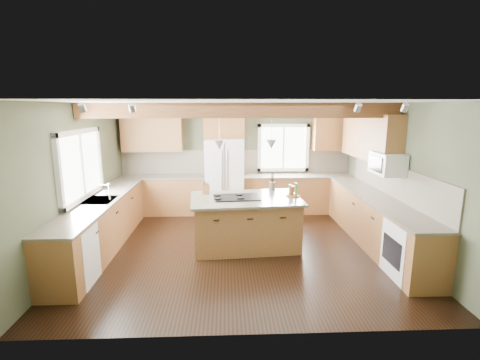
{
  "coord_description": "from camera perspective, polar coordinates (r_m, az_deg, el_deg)",
  "views": [
    {
      "loc": [
        -0.26,
        -5.98,
        2.52
      ],
      "look_at": [
        -0.0,
        0.3,
        1.2
      ],
      "focal_mm": 26.0,
      "sensor_mm": 36.0,
      "label": 1
    }
  ],
  "objects": [
    {
      "name": "floor",
      "position": [
        6.5,
        0.14,
        -11.01
      ],
      "size": [
        5.6,
        5.6,
        0.0
      ],
      "primitive_type": "plane",
      "color": "black",
      "rests_on": "ground"
    },
    {
      "name": "ceiling",
      "position": [
        5.99,
        0.16,
        12.59
      ],
      "size": [
        5.6,
        5.6,
        0.0
      ],
      "primitive_type": "plane",
      "rotation": [
        3.14,
        0.0,
        0.0
      ],
      "color": "silver",
      "rests_on": "wall_back"
    },
    {
      "name": "wall_back",
      "position": [
        8.57,
        -0.58,
        3.64
      ],
      "size": [
        5.6,
        0.0,
        5.6
      ],
      "primitive_type": "plane",
      "rotation": [
        1.57,
        0.0,
        0.0
      ],
      "color": "#3F4732",
      "rests_on": "ground"
    },
    {
      "name": "wall_left",
      "position": [
        6.61,
        -24.88,
        0.08
      ],
      "size": [
        0.0,
        5.0,
        5.0
      ],
      "primitive_type": "plane",
      "rotation": [
        1.57,
        0.0,
        1.57
      ],
      "color": "#3F4732",
      "rests_on": "ground"
    },
    {
      "name": "wall_right",
      "position": [
        6.83,
        24.34,
        0.47
      ],
      "size": [
        0.0,
        5.0,
        5.0
      ],
      "primitive_type": "plane",
      "rotation": [
        1.57,
        0.0,
        -1.57
      ],
      "color": "#3F4732",
      "rests_on": "ground"
    },
    {
      "name": "ceiling_beam",
      "position": [
        6.09,
        0.12,
        11.35
      ],
      "size": [
        5.55,
        0.26,
        0.26
      ],
      "primitive_type": "cube",
      "color": "#4E2716",
      "rests_on": "ceiling"
    },
    {
      "name": "soffit_trim",
      "position": [
        8.38,
        -0.58,
        11.96
      ],
      "size": [
        5.55,
        0.2,
        0.1
      ],
      "primitive_type": "cube",
      "color": "#4E2716",
      "rests_on": "ceiling"
    },
    {
      "name": "backsplash_back",
      "position": [
        8.57,
        -0.57,
        3.03
      ],
      "size": [
        5.58,
        0.03,
        0.58
      ],
      "primitive_type": "cube",
      "color": "brown",
      "rests_on": "wall_back"
    },
    {
      "name": "backsplash_right",
      "position": [
        6.88,
        23.98,
        -0.18
      ],
      "size": [
        0.03,
        3.7,
        0.58
      ],
      "primitive_type": "cube",
      "color": "brown",
      "rests_on": "wall_right"
    },
    {
      "name": "base_cab_back_left",
      "position": [
        8.58,
        -12.55,
        -2.5
      ],
      "size": [
        2.02,
        0.6,
        0.88
      ],
      "primitive_type": "cube",
      "color": "brown",
      "rests_on": "floor"
    },
    {
      "name": "counter_back_left",
      "position": [
        8.48,
        -12.69,
        0.52
      ],
      "size": [
        2.06,
        0.64,
        0.04
      ],
      "primitive_type": "cube",
      "color": "#474134",
      "rests_on": "base_cab_back_left"
    },
    {
      "name": "base_cab_back_right",
      "position": [
        8.62,
        9.45,
        -2.3
      ],
      "size": [
        2.62,
        0.6,
        0.88
      ],
      "primitive_type": "cube",
      "color": "brown",
      "rests_on": "floor"
    },
    {
      "name": "counter_back_right",
      "position": [
        8.52,
        9.56,
        0.7
      ],
      "size": [
        2.66,
        0.64,
        0.04
      ],
      "primitive_type": "cube",
      "color": "#474134",
      "rests_on": "base_cab_back_right"
    },
    {
      "name": "base_cab_left",
      "position": [
        6.76,
        -21.72,
        -6.97
      ],
      "size": [
        0.6,
        3.7,
        0.88
      ],
      "primitive_type": "cube",
      "color": "brown",
      "rests_on": "floor"
    },
    {
      "name": "counter_left",
      "position": [
        6.63,
        -22.03,
        -3.2
      ],
      "size": [
        0.64,
        3.74,
        0.04
      ],
      "primitive_type": "cube",
      "color": "#474134",
      "rests_on": "base_cab_left"
    },
    {
      "name": "base_cab_right",
      "position": [
        6.95,
        21.32,
        -6.43
      ],
      "size": [
        0.6,
        3.7,
        0.88
      ],
      "primitive_type": "cube",
      "color": "brown",
      "rests_on": "floor"
    },
    {
      "name": "counter_right",
      "position": [
        6.83,
        21.61,
        -2.75
      ],
      "size": [
        0.64,
        3.74,
        0.04
      ],
      "primitive_type": "cube",
      "color": "#474134",
      "rests_on": "base_cab_right"
    },
    {
      "name": "upper_cab_back_left",
      "position": [
        8.5,
        -14.2,
        7.63
      ],
      "size": [
        1.4,
        0.35,
        0.9
      ],
      "primitive_type": "cube",
      "color": "brown",
      "rests_on": "wall_back"
    },
    {
      "name": "upper_cab_over_fridge",
      "position": [
        8.31,
        -2.65,
        9.26
      ],
      "size": [
        0.96,
        0.35,
        0.7
      ],
      "primitive_type": "cube",
      "color": "brown",
      "rests_on": "wall_back"
    },
    {
      "name": "upper_cab_right",
      "position": [
        7.48,
        20.49,
        6.72
      ],
      "size": [
        0.35,
        2.2,
        0.9
      ],
      "primitive_type": "cube",
      "color": "brown",
      "rests_on": "wall_right"
    },
    {
      "name": "upper_cab_back_corner",
      "position": [
        8.71,
        14.9,
        7.68
      ],
      "size": [
        0.9,
        0.35,
        0.9
      ],
      "primitive_type": "cube",
      "color": "brown",
      "rests_on": "wall_back"
    },
    {
      "name": "window_left",
      "position": [
        6.61,
        -24.75,
        2.29
      ],
      "size": [
        0.04,
        1.6,
        1.05
      ],
      "primitive_type": "cube",
      "color": "white",
      "rests_on": "wall_left"
    },
    {
      "name": "window_back",
      "position": [
        8.63,
        7.11,
        5.28
      ],
      "size": [
        1.1,
        0.04,
        1.0
      ],
      "primitive_type": "cube",
      "color": "white",
      "rests_on": "wall_back"
    },
    {
      "name": "sink",
      "position": [
        6.63,
        -22.03,
        -3.16
      ],
      "size": [
        0.5,
        0.65,
        0.03
      ],
      "primitive_type": "cube",
      "color": "#262628",
      "rests_on": "counter_left"
    },
    {
      "name": "faucet",
      "position": [
        6.54,
        -20.64,
        -1.94
      ],
      "size": [
        0.02,
        0.02,
        0.28
      ],
      "primitive_type": "cylinder",
      "color": "#B2B2B7",
      "rests_on": "sink"
    },
    {
      "name": "dishwasher",
      "position": [
        5.63,
        -25.99,
        -11.23
      ],
      "size": [
        0.6,
        0.6,
        0.84
      ],
      "primitive_type": "cube",
      "color": "white",
      "rests_on": "floor"
    },
    {
      "name": "oven",
      "position": [
        5.86,
        26.32,
        -10.37
      ],
      "size": [
        0.6,
        0.72,
        0.84
      ],
      "primitive_type": "cube",
      "color": "white",
      "rests_on": "floor"
    },
    {
      "name": "microwave",
      "position": [
        6.65,
        23.01,
        2.49
      ],
      "size": [
        0.4,
        0.7,
        0.38
      ],
      "primitive_type": "cube",
      "color": "white",
      "rests_on": "wall_right"
    },
    {
      "name": "pendant_left",
      "position": [
        6.08,
        -3.4,
        5.76
      ],
      "size": [
        0.18,
        0.18,
        0.16
      ],
      "primitive_type": "cone",
      "rotation": [
        3.14,
        0.0,
        0.0
      ],
      "color": "#B2B2B7",
      "rests_on": "ceiling"
    },
    {
      "name": "pendant_right",
      "position": [
        6.2,
        5.17,
        5.85
      ],
      "size": [
        0.18,
        0.18,
        0.16
      ],
      "primitive_type": "cone",
      "rotation": [
        3.14,
        0.0,
        0.0
      ],
      "color": "#B2B2B7",
      "rests_on": "ceiling"
    },
    {
      "name": "refrigerator",
      "position": [
        8.26,
        -2.57,
        0.5
      ],
      "size": [
        0.9,
        0.74,
        1.8
      ],
      "primitive_type": "cube",
      "color": "white",
      "rests_on": "floor"
    },
    {
      "name": "island",
      "position": [
        6.44,
        0.89,
        -7.03
      ],
      "size": [
        1.93,
        1.27,
        0.88
      ],
      "primitive_type": "cube",
      "rotation": [
        0.0,
        0.0,
        0.08
      ],
      "color": "brown",
      "rests_on": "floor"
    },
    {
      "name": "island_top",
      "position": [
        6.3,
        0.9,
        -3.07
      ],
      "size": [
        2.06,
        1.41,
        0.04
      ],
      "primitive_type": "cube",
      "rotation": [
        0.0,
        0.0,
        0.08
      ],
      "color": "#474134",
      "rests_on": "island"
    },
    {
      "name": "cooktop",
      "position": [
        6.28,
        -0.49,
        -2.85
      ],
      "size": [
        0.84,
        0.6,
        0.02
      ],
      "primitive_type": "cube",
      "rotation": [
        0.0,
        0.0,
        0.08
      ],
      "color": "black",
      "rests_on": "island_top"
    },
    {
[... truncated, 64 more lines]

